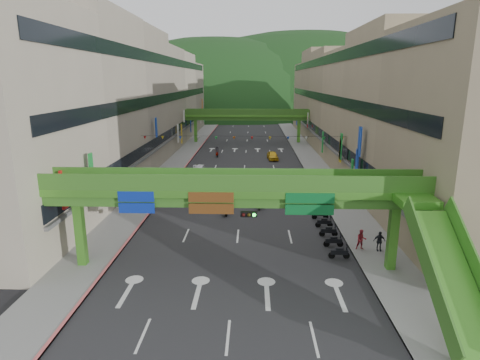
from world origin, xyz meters
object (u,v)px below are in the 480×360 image
at_px(overpass_near, 248,201).
at_px(pedestrian_red, 361,241).
at_px(scooter_rider_near, 226,205).
at_px(scooter_rider_mid, 259,199).
at_px(car_yellow, 273,156).
at_px(car_silver, 198,170).

xyz_separation_m(overpass_near, pedestrian_red, (8.87, 3.84, -4.39)).
height_order(scooter_rider_near, scooter_rider_mid, scooter_rider_mid).
height_order(scooter_rider_near, pedestrian_red, scooter_rider_near).
height_order(car_yellow, pedestrian_red, pedestrian_red).
height_order(overpass_near, scooter_rider_near, overpass_near).
distance_m(scooter_rider_near, car_yellow, 29.35).
height_order(car_silver, car_yellow, car_yellow).
relative_size(scooter_rider_near, car_yellow, 0.53).
bearing_deg(car_silver, scooter_rider_near, -71.53).
bearing_deg(car_yellow, overpass_near, -100.18).
distance_m(scooter_rider_near, scooter_rider_mid, 3.98).
height_order(overpass_near, car_silver, overpass_near).
bearing_deg(car_silver, overpass_near, -73.57).
bearing_deg(scooter_rider_mid, scooter_rider_near, -147.64).
relative_size(car_yellow, pedestrian_red, 2.52).
height_order(scooter_rider_mid, car_silver, scooter_rider_mid).
bearing_deg(overpass_near, pedestrian_red, 23.42).
height_order(car_silver, pedestrian_red, pedestrian_red).
xyz_separation_m(overpass_near, scooter_rider_mid, (1.00, 14.20, -4.07)).
bearing_deg(scooter_rider_mid, car_yellow, 84.28).
bearing_deg(scooter_rider_near, overpass_near, -78.97).
relative_size(car_silver, car_yellow, 0.99).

